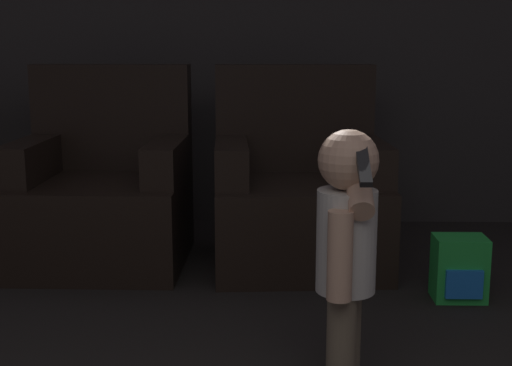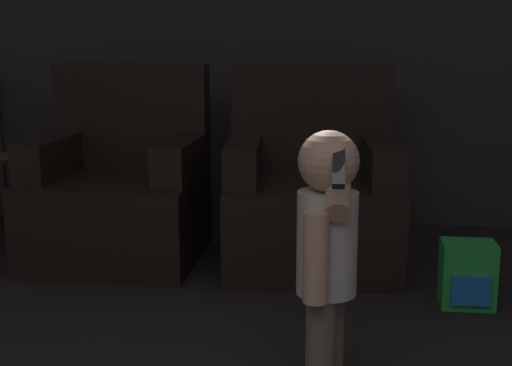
% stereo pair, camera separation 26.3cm
% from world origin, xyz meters
% --- Properties ---
extents(wall_back, '(8.40, 0.05, 2.60)m').
position_xyz_m(wall_back, '(0.00, 4.50, 1.30)').
color(wall_back, '#33302D').
rests_on(wall_back, ground_plane).
extents(armchair_left, '(0.86, 0.81, 1.02)m').
position_xyz_m(armchair_left, '(-0.79, 3.61, 0.35)').
color(armchair_left, black).
rests_on(armchair_left, ground_plane).
extents(armchair_right, '(0.90, 0.85, 1.02)m').
position_xyz_m(armchair_right, '(0.23, 3.61, 0.35)').
color(armchair_right, black).
rests_on(armchair_right, ground_plane).
extents(person_toddler, '(0.19, 0.34, 0.87)m').
position_xyz_m(person_toddler, '(0.33, 2.19, 0.51)').
color(person_toddler, brown).
rests_on(person_toddler, ground_plane).
extents(toy_backpack, '(0.23, 0.19, 0.29)m').
position_xyz_m(toy_backpack, '(0.93, 3.07, 0.14)').
color(toy_backpack, green).
rests_on(toy_backpack, ground_plane).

